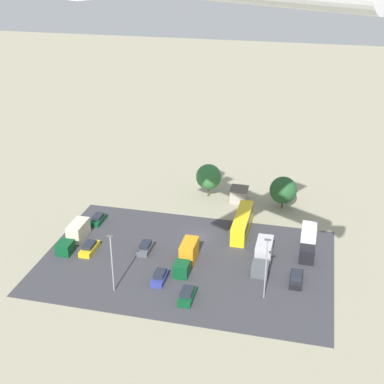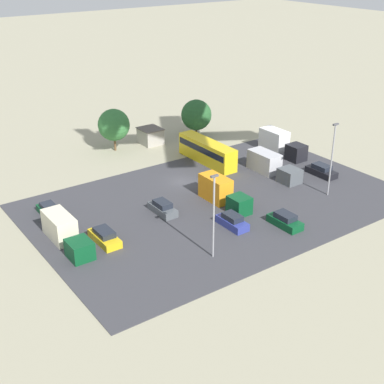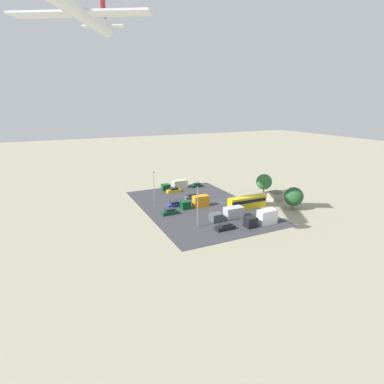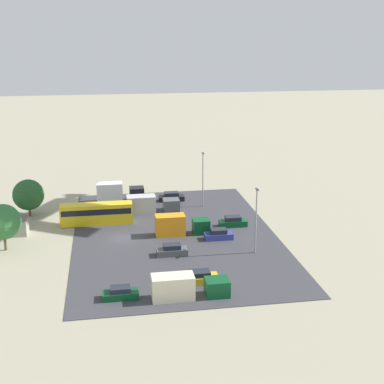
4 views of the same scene
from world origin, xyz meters
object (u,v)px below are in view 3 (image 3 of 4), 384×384
Objects in this scene: shed_building at (275,196)px; parked_car_1 at (174,205)px; parked_truck_2 at (176,185)px; parked_truck_3 at (262,218)px; parked_car_3 at (170,212)px; airplane at (77,8)px; parked_truck_1 at (229,214)px; parked_car_4 at (197,185)px; parked_car_2 at (191,197)px; parked_car_0 at (225,227)px; parked_truck_0 at (196,202)px; parked_car_5 at (174,190)px; bus at (247,202)px.

shed_building is 0.91× the size of parked_car_1.
parked_truck_2 is 1.07× the size of parked_truck_3.
shed_building is 0.88× the size of parked_car_3.
parked_truck_1 is at bearing -154.34° from airplane.
parked_truck_3 reaches higher than shed_building.
airplane reaches higher than parked_car_4.
parked_truck_1 reaches higher than parked_car_2.
parked_car_1 is at bearing 156.19° from parked_truck_2.
parked_car_0 is (-12.93, 25.96, -0.59)m from shed_building.
parked_truck_2 is at bearing 9.70° from parked_truck_3.
parked_truck_0 reaches higher than parked_car_1.
parked_truck_2 is at bearing 153.70° from parked_car_3.
parked_truck_3 is at bearing -165.69° from parked_car_2.
parked_truck_2 reaches higher than parked_truck_1.
parked_truck_3 is at bearing 178.68° from parked_car_4.
parked_car_1 reaches higher than parked_car_4.
airplane is (7.87, 27.62, 44.11)m from parked_car_0.
parked_truck_3 reaches higher than parked_truck_1.
parked_truck_0 reaches higher than parked_car_3.
parked_car_5 is (9.11, 2.25, -0.02)m from parked_car_2.
parked_truck_0 is (-7.68, 2.09, 0.81)m from parked_car_2.
parked_car_2 is at bearing 146.95° from parked_car_4.
parked_car_2 is 56.48m from airplane.
bus is 29.34m from parked_truck_2.
parked_car_0 is 1.10× the size of parked_car_1.
parked_truck_0 is at bearing 62.90° from parked_car_1.
parked_car_3 is 0.51× the size of parked_truck_3.
shed_building is 0.13× the size of airplane.
parked_truck_0 reaches higher than parked_truck_1.
parked_car_3 is at bearing 104.16° from parked_truck_0.
parked_car_3 reaches higher than parked_car_0.
parked_car_5 is 36.57m from parked_truck_3.
parked_car_2 is at bearing 131.71° from parked_car_3.
parked_car_5 is at bearing 13.87° from parked_car_2.
parked_car_5 is (34.20, -0.91, -0.03)m from parked_car_0.
parked_car_1 is at bearing 76.46° from shed_building.
parked_car_0 is at bearing 82.83° from parked_truck_3.
parked_car_3 is 0.48× the size of parked_truck_1.
parked_car_2 is at bearing 179.82° from parked_truck_2.
parked_truck_0 is at bearing 60.80° from bus.
parked_car_2 is 8.00m from parked_truck_0.
parked_car_1 is 0.51× the size of parked_truck_0.
shed_building reaches higher than parked_car_1.
parked_truck_2 is at bearing -106.16° from airplane.
parked_truck_0 is (-2.88, -5.62, 0.80)m from parked_car_1.
parked_truck_2 reaches higher than parked_car_2.
parked_car_3 is 25.36m from parked_truck_2.
parked_car_0 is 17.11m from parked_car_3.
parked_truck_1 is (-31.12, 6.22, 0.72)m from parked_car_4.
bus reaches higher than parked_car_4.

